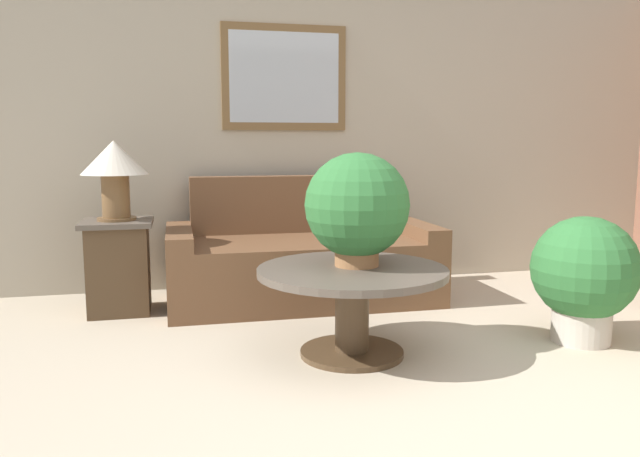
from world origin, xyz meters
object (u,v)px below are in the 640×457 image
side_table (119,266)px  table_lamp (114,166)px  couch_main (301,261)px  coffee_table (352,292)px  potted_plant_on_table (357,207)px  potted_plant_floor (584,274)px

side_table → table_lamp: 0.69m
couch_main → coffee_table: bearing=-88.7°
table_lamp → potted_plant_on_table: table_lamp is taller
couch_main → potted_plant_floor: 1.98m
side_table → couch_main: bearing=2.8°
potted_plant_on_table → potted_plant_floor: potted_plant_on_table is taller
side_table → coffee_table: bearing=-42.6°
side_table → potted_plant_on_table: 1.87m
potted_plant_on_table → table_lamp: bearing=139.6°
coffee_table → potted_plant_floor: (1.39, -0.08, 0.05)m
couch_main → table_lamp: (-1.30, -0.06, 0.72)m
coffee_table → potted_plant_on_table: size_ratio=1.67×
potted_plant_on_table → coffee_table: bearing=-127.0°
table_lamp → potted_plant_on_table: 1.81m
side_table → potted_plant_on_table: (1.37, -1.17, 0.50)m
couch_main → table_lamp: 1.49m
coffee_table → table_lamp: 1.92m
potted_plant_floor → coffee_table: bearing=176.7°
side_table → table_lamp: (0.00, 0.00, 0.69)m
side_table → potted_plant_floor: bearing=-25.5°
couch_main → side_table: (-1.30, -0.06, 0.04)m
coffee_table → couch_main: bearing=91.3°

